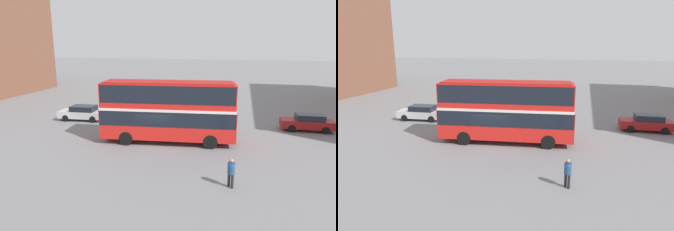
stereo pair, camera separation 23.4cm
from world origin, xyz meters
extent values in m
plane|color=slate|center=(0.00, 0.00, 0.00)|extent=(240.00, 240.00, 0.00)
cube|color=red|center=(0.78, 0.63, 1.61)|extent=(10.53, 3.59, 2.29)
cube|color=red|center=(0.78, 0.63, 3.73)|extent=(10.37, 3.50, 1.97)
cube|color=black|center=(0.78, 0.63, 2.13)|extent=(10.43, 3.61, 1.13)
cube|color=black|center=(0.78, 0.63, 3.97)|extent=(10.22, 3.51, 1.34)
cube|color=silver|center=(0.78, 0.63, 2.78)|extent=(10.43, 3.60, 0.20)
cube|color=#B11A15|center=(0.78, 0.63, 4.77)|extent=(9.89, 3.28, 0.10)
cylinder|color=black|center=(3.94, 2.09, 0.54)|extent=(1.10, 0.42, 1.08)
cylinder|color=black|center=(4.18, -0.11, 0.54)|extent=(1.10, 0.42, 1.08)
cylinder|color=black|center=(-2.42, 1.39, 0.54)|extent=(1.10, 0.42, 1.08)
cylinder|color=black|center=(-2.18, -0.81, 0.54)|extent=(1.10, 0.42, 1.08)
cylinder|color=#232328|center=(6.00, -6.04, 0.40)|extent=(0.15, 0.15, 0.80)
cylinder|color=#232328|center=(5.82, -5.88, 0.40)|extent=(0.15, 0.15, 0.80)
cylinder|color=navy|center=(5.91, -5.96, 1.12)|extent=(0.54, 0.54, 0.63)
cylinder|color=#28569E|center=(5.91, -5.96, 1.32)|extent=(0.58, 0.58, 0.14)
sphere|color=tan|center=(5.91, -5.96, 1.55)|extent=(0.22, 0.22, 0.22)
cube|color=black|center=(-3.09, 13.45, 0.67)|extent=(4.95, 2.84, 0.81)
cube|color=black|center=(-3.27, 13.41, 1.32)|extent=(2.73, 2.16, 0.50)
cylinder|color=black|center=(-1.87, 14.59, 0.31)|extent=(0.65, 0.35, 0.61)
cylinder|color=black|center=(-1.50, 12.97, 0.31)|extent=(0.65, 0.35, 0.61)
cylinder|color=black|center=(-4.68, 13.94, 0.31)|extent=(0.65, 0.35, 0.61)
cylinder|color=black|center=(-4.31, 12.32, 0.31)|extent=(0.65, 0.35, 0.61)
cube|color=maroon|center=(12.04, 6.67, 0.64)|extent=(4.50, 1.84, 0.72)
cube|color=black|center=(12.22, 6.67, 1.26)|extent=(2.36, 1.61, 0.52)
cylinder|color=black|center=(10.69, 5.86, 0.33)|extent=(0.66, 0.24, 0.66)
cylinder|color=black|center=(10.64, 7.39, 0.33)|extent=(0.66, 0.24, 0.66)
cylinder|color=black|center=(13.45, 5.95, 0.33)|extent=(0.66, 0.24, 0.66)
cylinder|color=black|center=(13.40, 7.47, 0.33)|extent=(0.66, 0.24, 0.66)
cube|color=silver|center=(-9.32, 5.27, 0.63)|extent=(4.73, 2.11, 0.69)
cube|color=black|center=(-9.13, 5.28, 1.23)|extent=(2.51, 1.76, 0.52)
cylinder|color=black|center=(-10.68, 4.37, 0.33)|extent=(0.68, 0.27, 0.66)
cylinder|color=black|center=(-10.80, 5.94, 0.33)|extent=(0.68, 0.27, 0.66)
cylinder|color=black|center=(-7.83, 4.59, 0.33)|extent=(0.68, 0.27, 0.66)
cylinder|color=black|center=(-7.95, 6.17, 0.33)|extent=(0.68, 0.27, 0.66)
camera|label=1|loc=(6.19, -21.25, 7.68)|focal=32.00mm
camera|label=2|loc=(6.42, -21.20, 7.68)|focal=32.00mm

